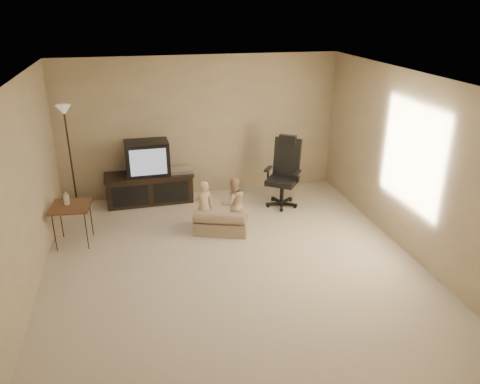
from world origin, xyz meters
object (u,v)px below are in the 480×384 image
object	(u,v)px
office_chair	(284,181)
side_table	(70,206)
toddler_left	(204,207)
tv_stand	(149,177)
floor_lamp	(67,134)
child_sofa	(221,223)
toddler_right	(233,204)

from	to	relation	value
office_chair	side_table	xyz separation A→B (m)	(-3.45, -0.67, 0.15)
toddler_left	office_chair	bearing A→B (deg)	-157.34
toddler_left	side_table	bearing A→B (deg)	-6.39
tv_stand	office_chair	xyz separation A→B (m)	(2.27, -0.65, -0.02)
tv_stand	floor_lamp	distance (m)	1.52
tv_stand	toddler_left	bearing A→B (deg)	-63.53
office_chair	floor_lamp	world-z (taller)	floor_lamp
side_table	floor_lamp	bearing A→B (deg)	93.83
floor_lamp	toddler_left	bearing A→B (deg)	-35.99
child_sofa	toddler_left	xyz separation A→B (m)	(-0.25, 0.08, 0.27)
floor_lamp	toddler_left	world-z (taller)	floor_lamp
tv_stand	side_table	distance (m)	1.78
child_sofa	toddler_right	size ratio (longest dim) A/B	1.08
toddler_right	tv_stand	bearing A→B (deg)	-55.32
tv_stand	toddler_right	world-z (taller)	tv_stand
tv_stand	child_sofa	world-z (taller)	tv_stand
side_table	child_sofa	size ratio (longest dim) A/B	0.91
tv_stand	floor_lamp	bearing A→B (deg)	175.83
office_chair	toddler_left	size ratio (longest dim) A/B	1.44
floor_lamp	side_table	bearing A→B (deg)	-86.17
toddler_left	toddler_right	world-z (taller)	toddler_left
tv_stand	office_chair	world-z (taller)	office_chair
child_sofa	toddler_right	xyz separation A→B (m)	(0.23, 0.11, 0.26)
office_chair	toddler_right	world-z (taller)	office_chair
side_table	toddler_right	size ratio (longest dim) A/B	0.98
floor_lamp	child_sofa	distance (m)	2.97
office_chair	tv_stand	bearing A→B (deg)	-160.15
floor_lamp	toddler_left	distance (m)	2.65
office_chair	toddler_left	world-z (taller)	office_chair
side_table	tv_stand	bearing A→B (deg)	48.31
child_sofa	toddler_left	distance (m)	0.37
side_table	floor_lamp	distance (m)	1.56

